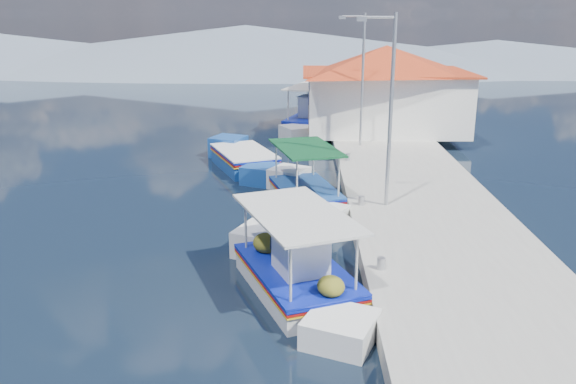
{
  "coord_description": "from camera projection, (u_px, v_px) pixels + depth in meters",
  "views": [
    {
      "loc": [
        1.86,
        -16.05,
        6.44
      ],
      "look_at": [
        1.44,
        0.75,
        1.3
      ],
      "focal_mm": 36.36,
      "sensor_mm": 36.0,
      "label": 1
    }
  ],
  "objects": [
    {
      "name": "lamp_post_far",
      "position": [
        361.0,
        73.0,
        26.55
      ],
      "size": [
        1.21,
        0.14,
        6.0
      ],
      "color": "#A5A8AD",
      "rests_on": "quay"
    },
    {
      "name": "main_caique",
      "position": [
        298.0,
        274.0,
        14.05
      ],
      "size": [
        3.66,
        6.33,
        2.25
      ],
      "rotation": [
        0.0,
        0.0,
        -0.39
      ],
      "color": "white",
      "rests_on": "ground"
    },
    {
      "name": "caique_green_canopy",
      "position": [
        306.0,
        195.0,
        20.53
      ],
      "size": [
        2.95,
        5.92,
        2.31
      ],
      "rotation": [
        0.0,
        0.0,
        -0.29
      ],
      "color": "white",
      "rests_on": "ground"
    },
    {
      "name": "harbor_building",
      "position": [
        385.0,
        87.0,
        30.65
      ],
      "size": [
        10.49,
        10.49,
        4.4
      ],
      "color": "white",
      "rests_on": "quay"
    },
    {
      "name": "lamp_post_near",
      "position": [
        388.0,
        102.0,
        17.95
      ],
      "size": [
        1.21,
        0.14,
        6.0
      ],
      "color": "#A5A8AD",
      "rests_on": "quay"
    },
    {
      "name": "ground",
      "position": [
        239.0,
        241.0,
        17.27
      ],
      "size": [
        160.0,
        160.0,
        0.0
      ],
      "primitive_type": "plane",
      "color": "black",
      "rests_on": "ground"
    },
    {
      "name": "mountain_ridge",
      "position": [
        342.0,
        52.0,
        70.05
      ],
      "size": [
        171.4,
        96.0,
        5.5
      ],
      "color": "slate",
      "rests_on": "ground"
    },
    {
      "name": "caique_blue_hull",
      "position": [
        245.0,
        161.0,
        25.31
      ],
      "size": [
        3.7,
        6.3,
        1.22
      ],
      "rotation": [
        0.0,
        0.0,
        -0.4
      ],
      "color": "#184591",
      "rests_on": "ground"
    },
    {
      "name": "bollards",
      "position": [
        353.0,
        174.0,
        22.01
      ],
      "size": [
        0.2,
        17.2,
        0.3
      ],
      "color": "#A5A8AD",
      "rests_on": "quay"
    },
    {
      "name": "quay",
      "position": [
        405.0,
        179.0,
        22.79
      ],
      "size": [
        5.0,
        44.0,
        0.5
      ],
      "primitive_type": "cube",
      "color": "#A6A49B",
      "rests_on": "ground"
    },
    {
      "name": "caique_far",
      "position": [
        313.0,
        121.0,
        33.7
      ],
      "size": [
        3.94,
        7.67,
        2.82
      ],
      "rotation": [
        0.0,
        0.0,
        0.31
      ],
      "color": "white",
      "rests_on": "ground"
    }
  ]
}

